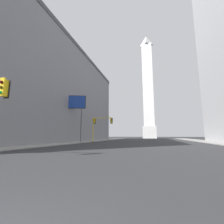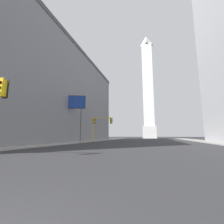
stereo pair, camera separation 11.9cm
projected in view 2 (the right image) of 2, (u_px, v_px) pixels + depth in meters
name	position (u px, v px, depth m)	size (l,w,h in m)	color
sidewalk_left	(78.00, 142.00, 33.96)	(5.00, 101.38, 0.15)	gray
building_left	(34.00, 95.00, 38.68)	(24.47, 53.46, 23.82)	slate
obelisk	(148.00, 87.00, 86.09)	(7.16, 7.16, 61.29)	silver
traffic_light_mid_left	(99.00, 123.00, 35.13)	(4.97, 0.51, 5.66)	yellow
billboard_sign	(73.00, 104.00, 31.94)	(4.82, 1.86, 10.02)	#3F3F42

